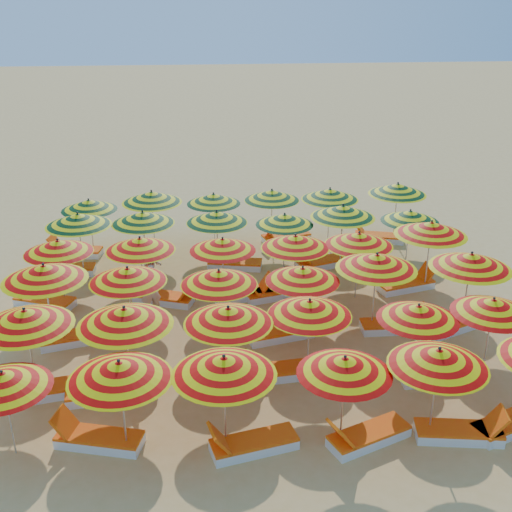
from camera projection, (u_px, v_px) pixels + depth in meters
name	position (u px, v px, depth m)	size (l,w,h in m)	color
ground	(258.00, 317.00, 17.62)	(120.00, 120.00, 0.00)	tan
umbrella_0	(3.00, 380.00, 11.85)	(2.36, 2.36, 1.90)	silver
umbrella_1	(119.00, 371.00, 11.83)	(2.42, 2.42, 2.10)	silver
umbrella_2	(224.00, 366.00, 11.94)	(2.38, 2.38, 2.12)	silver
umbrella_3	(345.00, 366.00, 12.21)	(1.89, 1.89, 1.96)	silver
umbrella_4	(439.00, 358.00, 12.28)	(2.10, 2.10, 2.07)	silver
umbrella_6	(25.00, 318.00, 13.58)	(2.71, 2.71, 2.16)	silver
umbrella_7	(125.00, 317.00, 13.58)	(2.43, 2.43, 2.19)	silver
umbrella_8	(228.00, 316.00, 13.83)	(2.12, 2.12, 2.08)	silver
umbrella_9	(310.00, 308.00, 14.25)	(2.24, 2.24, 2.03)	silver
umbrella_10	(418.00, 313.00, 14.22)	(2.09, 2.09, 1.94)	silver
umbrella_11	(493.00, 306.00, 14.43)	(2.46, 2.46, 1.97)	silver
umbrella_12	(44.00, 273.00, 15.60)	(2.46, 2.46, 2.21)	silver
umbrella_13	(128.00, 275.00, 15.82)	(2.45, 2.45, 2.05)	silver
umbrella_14	(219.00, 278.00, 15.70)	(2.04, 2.04, 2.03)	silver
umbrella_15	(303.00, 274.00, 15.98)	(2.23, 2.23, 1.99)	silver
umbrella_16	(377.00, 262.00, 16.23)	(2.32, 2.32, 2.21)	silver
umbrella_17	(471.00, 261.00, 16.27)	(2.59, 2.59, 2.21)	silver
umbrella_18	(58.00, 247.00, 17.61)	(2.07, 2.07, 2.02)	silver
umbrella_19	(140.00, 244.00, 17.67)	(2.45, 2.45, 2.06)	silver
umbrella_20	(223.00, 245.00, 17.85)	(2.20, 2.20, 1.97)	silver
umbrella_21	(295.00, 242.00, 17.84)	(2.35, 2.35, 2.06)	silver
umbrella_22	(359.00, 239.00, 18.00)	(2.50, 2.50, 2.06)	silver
umbrella_23	(431.00, 229.00, 18.39)	(2.50, 2.50, 2.22)	silver
umbrella_24	(78.00, 220.00, 19.35)	(2.55, 2.55, 2.12)	silver
umbrella_25	(143.00, 218.00, 19.65)	(2.10, 2.10, 2.06)	silver
umbrella_26	(217.00, 217.00, 19.81)	(2.36, 2.36, 2.03)	silver
umbrella_27	(285.00, 220.00, 19.90)	(2.13, 2.13, 1.91)	silver
umbrella_28	(343.00, 211.00, 19.96)	(2.44, 2.44, 2.16)	silver
umbrella_29	(410.00, 216.00, 20.13)	(2.33, 2.33, 1.94)	silver
umbrella_30	(89.00, 205.00, 21.12)	(2.04, 2.04, 1.94)	silver
umbrella_31	(152.00, 197.00, 21.37)	(2.06, 2.06, 2.13)	silver
umbrella_32	(214.00, 199.00, 21.74)	(2.15, 2.15, 1.94)	silver
umbrella_33	(272.00, 195.00, 21.88)	(2.31, 2.31, 2.02)	silver
umbrella_34	(330.00, 194.00, 21.81)	(2.60, 2.60, 2.08)	silver
umbrella_35	(398.00, 189.00, 22.20)	(2.51, 2.51, 2.13)	silver
lounger_0	(97.00, 438.00, 12.67)	(1.82, 1.01, 0.69)	white
lounger_1	(252.00, 444.00, 12.52)	(1.82, 0.97, 0.69)	white
lounger_2	(367.00, 436.00, 12.73)	(1.82, 1.21, 0.69)	white
lounger_3	(461.00, 432.00, 12.85)	(1.80, 0.84, 0.69)	white
lounger_4	(512.00, 423.00, 13.11)	(1.82, 1.18, 0.69)	white
lounger_5	(59.00, 388.00, 14.25)	(1.81, 0.91, 0.69)	white
lounger_6	(108.00, 391.00, 14.13)	(1.79, 0.81, 0.69)	white
lounger_7	(282.00, 371.00, 14.87)	(1.78, 0.76, 0.69)	white
lounger_8	(435.00, 375.00, 14.71)	(1.73, 0.59, 0.69)	white
lounger_9	(73.00, 338.00, 16.27)	(1.82, 1.00, 0.69)	white
lounger_10	(282.00, 333.00, 16.51)	(1.82, 0.99, 0.69)	white
lounger_11	(395.00, 325.00, 16.86)	(1.74, 0.61, 0.69)	white
lounger_12	(446.00, 327.00, 16.78)	(1.82, 1.23, 0.69)	white
lounger_13	(43.00, 301.00, 18.17)	(1.83, 1.16, 0.69)	white
lounger_14	(165.00, 298.00, 18.33)	(1.83, 1.13, 0.69)	white
lounger_15	(244.00, 293.00, 18.60)	(1.78, 0.76, 0.69)	white
lounger_16	(273.00, 293.00, 18.62)	(1.82, 1.01, 0.69)	white
lounger_17	(407.00, 284.00, 19.15)	(1.82, 1.03, 0.69)	white
lounger_18	(66.00, 269.00, 20.17)	(1.75, 0.65, 0.69)	white
lounger_19	(233.00, 263.00, 20.58)	(1.81, 0.90, 0.69)	white
lounger_20	(321.00, 263.00, 20.65)	(1.83, 1.12, 0.69)	white
lounger_21	(75.00, 251.00, 21.52)	(1.81, 0.86, 0.69)	white
lounger_22	(285.00, 237.00, 22.73)	(1.82, 1.02, 0.69)	white
lounger_23	(378.00, 237.00, 22.73)	(1.82, 1.02, 0.69)	white
beachgoer_a	(150.00, 290.00, 17.36)	(0.57, 0.37, 1.57)	tan
beachgoer_b	(152.00, 262.00, 19.36)	(0.66, 0.51, 1.35)	tan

